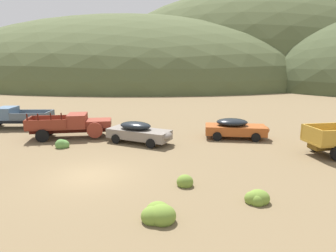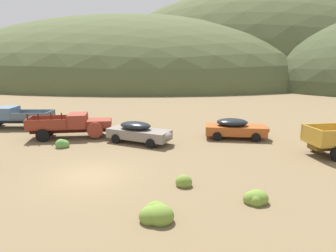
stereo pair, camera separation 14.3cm
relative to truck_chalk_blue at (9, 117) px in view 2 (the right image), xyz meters
The scene contains 11 objects.
ground_plane 15.46m from the truck_chalk_blue, 39.69° to the right, with size 300.00×300.00×0.00m, color brown.
hill_far_left 61.70m from the truck_chalk_blue, 97.12° to the left, with size 111.44×74.52×36.64m, color #4C5633.
hill_distant 76.13m from the truck_chalk_blue, 64.94° to the left, with size 101.53×60.25×52.28m, color #4C5633.
truck_chalk_blue is the anchor object (origin of this frame).
truck_rust_red 7.94m from the truck_chalk_blue, 17.25° to the right, with size 6.55×3.77×2.16m.
car_primer_gray 13.41m from the truck_chalk_blue, 13.97° to the right, with size 5.20×3.02×1.57m.
car_oxide_orange 20.15m from the truck_chalk_blue, ahead, with size 4.92×2.18×1.57m.
bush_back_edge 9.44m from the truck_chalk_blue, 33.49° to the right, with size 0.93×0.87×0.78m.
bush_front_right 21.25m from the truck_chalk_blue, 40.18° to the right, with size 1.33×1.26×0.85m.
bush_front_left 19.86m from the truck_chalk_blue, 31.45° to the right, with size 0.81×0.87×0.72m.
bush_near_barrel 23.29m from the truck_chalk_blue, 30.20° to the right, with size 1.07×0.92×0.71m.
Camera 2 is at (6.35, -13.86, 5.89)m, focal length 31.59 mm.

